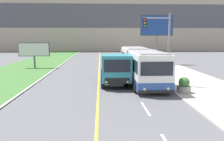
% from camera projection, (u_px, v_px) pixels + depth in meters
% --- Properties ---
extents(apartment_block_background, '(80.00, 8.04, 18.86)m').
position_uv_depth(apartment_block_background, '(100.00, 19.00, 65.04)').
color(apartment_block_background, '#A89E8E').
rests_on(apartment_block_background, ground_plane).
extents(city_bus, '(2.66, 12.22, 2.94)m').
position_uv_depth(city_bus, '(141.00, 64.00, 20.62)').
color(city_bus, white).
rests_on(city_bus, ground_plane).
extents(dump_truck, '(2.44, 6.58, 2.65)m').
position_uv_depth(dump_truck, '(115.00, 70.00, 18.44)').
color(dump_truck, black).
rests_on(dump_truck, ground_plane).
extents(traffic_light_mast, '(2.28, 0.32, 5.99)m').
position_uv_depth(traffic_light_mast, '(161.00, 40.00, 18.08)').
color(traffic_light_mast, slate).
rests_on(traffic_light_mast, ground_plane).
extents(billboard_large, '(4.87, 0.24, 7.26)m').
position_uv_depth(billboard_large, '(157.00, 27.00, 32.25)').
color(billboard_large, '#59595B').
rests_on(billboard_large, ground_plane).
extents(billboard_small, '(4.00, 0.24, 3.34)m').
position_uv_depth(billboard_small, '(34.00, 50.00, 28.45)').
color(billboard_small, '#59595B').
rests_on(billboard_small, ground_plane).
extents(planter_round_near, '(0.98, 0.98, 1.13)m').
position_uv_depth(planter_round_near, '(184.00, 86.00, 15.81)').
color(planter_round_near, gray).
rests_on(planter_round_near, sidewalk_right).
extents(planter_round_second, '(1.03, 1.03, 1.20)m').
position_uv_depth(planter_round_second, '(166.00, 74.00, 20.54)').
color(planter_round_second, gray).
rests_on(planter_round_second, sidewalk_right).
extents(planter_round_third, '(0.96, 0.96, 1.13)m').
position_uv_depth(planter_round_third, '(154.00, 67.00, 25.28)').
color(planter_round_third, gray).
rests_on(planter_round_third, sidewalk_right).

